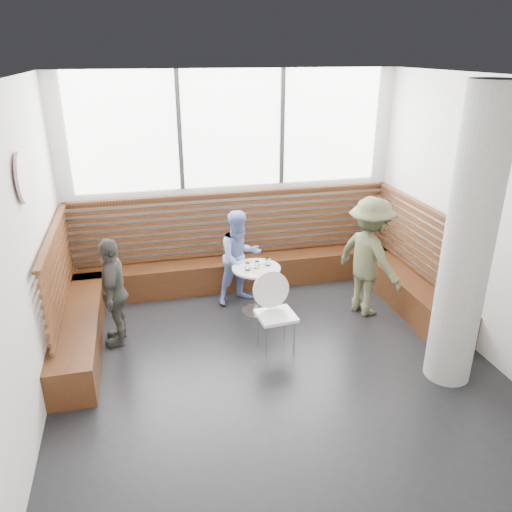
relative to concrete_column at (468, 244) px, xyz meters
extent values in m
cube|color=silver|center=(-1.85, 0.60, 0.00)|extent=(5.00, 5.00, 3.20)
cube|color=black|center=(-1.85, 0.60, -1.60)|extent=(5.00, 5.00, 0.01)
cube|color=white|center=(-1.85, 0.60, 1.60)|extent=(5.00, 5.00, 0.01)
cube|color=white|center=(-1.85, 3.08, 0.77)|extent=(4.50, 0.02, 1.65)
cube|color=#3F3F42|center=(-2.60, 3.06, 0.77)|extent=(0.06, 0.04, 1.65)
cube|color=#3F3F42|center=(-1.10, 3.06, 0.77)|extent=(0.06, 0.04, 1.65)
cube|color=#412210|center=(-1.85, 2.85, -1.38)|extent=(5.00, 0.50, 0.45)
cube|color=#412210|center=(-4.10, 1.85, -1.38)|extent=(0.50, 2.50, 0.45)
cube|color=#412210|center=(0.40, 1.85, -1.38)|extent=(0.50, 2.50, 0.45)
cube|color=#462411|center=(-1.85, 3.02, -0.65)|extent=(4.88, 0.08, 0.98)
cube|color=#462411|center=(-4.27, 1.85, -0.65)|extent=(0.08, 2.38, 0.98)
cube|color=#462411|center=(0.57, 1.85, -0.65)|extent=(0.08, 2.38, 0.98)
cylinder|color=gray|center=(0.00, 0.00, 0.00)|extent=(0.50, 0.50, 3.20)
cylinder|color=white|center=(-4.31, 1.00, 0.70)|extent=(0.03, 0.50, 0.50)
cylinder|color=silver|center=(-1.76, 1.94, -1.59)|extent=(0.42, 0.42, 0.02)
cylinder|color=silver|center=(-1.76, 1.94, -1.26)|extent=(0.06, 0.06, 0.66)
cylinder|color=#B7B7BA|center=(-1.76, 1.94, -0.93)|extent=(0.67, 0.67, 0.03)
cube|color=white|center=(-1.76, 0.95, -1.13)|extent=(0.44, 0.42, 0.04)
cylinder|color=white|center=(-1.76, 1.14, -0.86)|extent=(0.46, 0.11, 0.46)
cylinder|color=silver|center=(-1.94, 0.79, -1.37)|extent=(0.02, 0.02, 0.45)
cylinder|color=silver|center=(-1.58, 0.79, -1.37)|extent=(0.02, 0.02, 0.45)
cylinder|color=silver|center=(-1.94, 1.11, -1.37)|extent=(0.02, 0.02, 0.45)
cylinder|color=silver|center=(-1.58, 1.11, -1.37)|extent=(0.02, 0.02, 0.45)
imported|color=#585B3C|center=(-0.27, 1.59, -0.77)|extent=(0.96, 1.23, 1.67)
imported|color=#788BD1|center=(-1.91, 2.32, -0.91)|extent=(0.79, 0.69, 1.38)
imported|color=#464540|center=(-3.64, 1.62, -0.90)|extent=(0.43, 0.85, 1.39)
cylinder|color=white|center=(-1.85, 2.01, -0.91)|extent=(0.19, 0.19, 0.01)
cylinder|color=white|center=(-1.69, 2.10, -0.91)|extent=(0.19, 0.19, 0.01)
cylinder|color=white|center=(-1.90, 1.88, -0.86)|extent=(0.07, 0.07, 0.11)
cylinder|color=white|center=(-1.76, 1.91, -0.86)|extent=(0.07, 0.07, 0.11)
cylinder|color=white|center=(-1.59, 1.98, -0.86)|extent=(0.07, 0.07, 0.11)
cube|color=#A5C64C|center=(-1.76, 1.81, -0.91)|extent=(0.25, 0.21, 0.00)
camera|label=1|loc=(-3.23, -4.11, 1.85)|focal=35.00mm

